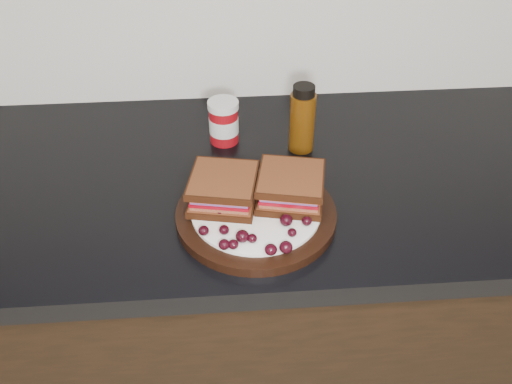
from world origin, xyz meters
TOP-DOWN VIEW (x-y plane):
  - base_cabinets at (0.00, 1.70)m, footprint 3.96×0.58m
  - countertop at (0.00, 1.70)m, footprint 3.98×0.60m
  - plate at (0.07, 1.57)m, footprint 0.28×0.28m
  - sandwich_left at (0.02, 1.60)m, footprint 0.13×0.13m
  - sandwich_right at (0.14, 1.59)m, footprint 0.13×0.13m
  - grape_0 at (-0.02, 1.51)m, footprint 0.02×0.02m
  - grape_1 at (0.02, 1.51)m, footprint 0.02×0.02m
  - grape_2 at (0.02, 1.48)m, footprint 0.02×0.02m
  - grape_3 at (0.03, 1.48)m, footprint 0.02×0.02m
  - grape_4 at (0.05, 1.49)m, footprint 0.02×0.02m
  - grape_5 at (0.06, 1.49)m, footprint 0.02×0.02m
  - grape_6 at (0.09, 1.46)m, footprint 0.02×0.02m
  - grape_7 at (0.11, 1.46)m, footprint 0.02×0.02m
  - grape_8 at (0.13, 1.50)m, footprint 0.02×0.02m
  - grape_9 at (0.12, 1.53)m, footprint 0.02×0.02m
  - grape_10 at (0.16, 1.52)m, footprint 0.02×0.02m
  - grape_11 at (0.15, 1.55)m, footprint 0.02×0.02m
  - grape_12 at (0.16, 1.55)m, footprint 0.02×0.02m
  - grape_13 at (0.16, 1.59)m, footprint 0.02×0.02m
  - grape_14 at (0.14, 1.60)m, footprint 0.02×0.02m
  - grape_15 at (0.12, 1.59)m, footprint 0.02×0.02m
  - grape_16 at (0.02, 1.63)m, footprint 0.02×0.02m
  - grape_17 at (0.02, 1.61)m, footprint 0.02×0.02m
  - grape_18 at (-0.02, 1.58)m, footprint 0.02×0.02m
  - grape_19 at (-0.01, 1.58)m, footprint 0.02×0.02m
  - grape_20 at (0.01, 1.55)m, footprint 0.02×0.02m
  - grape_21 at (0.02, 1.60)m, footprint 0.02×0.02m
  - grape_22 at (0.02, 1.59)m, footprint 0.02×0.02m
  - grape_23 at (-0.02, 1.58)m, footprint 0.02×0.02m
  - condiment_jar at (0.03, 1.82)m, footprint 0.06×0.06m
  - oil_bottle at (0.18, 1.78)m, footprint 0.06×0.06m

SIDE VIEW (x-z plane):
  - base_cabinets at x=0.00m, z-range 0.00..0.86m
  - countertop at x=0.00m, z-range 0.86..0.90m
  - plate at x=0.07m, z-range 0.90..0.92m
  - grape_14 at x=0.14m, z-range 0.92..0.94m
  - grape_8 at x=0.13m, z-range 0.92..0.94m
  - grape_12 at x=0.16m, z-range 0.92..0.94m
  - grape_11 at x=0.15m, z-range 0.92..0.94m
  - grape_5 at x=0.06m, z-range 0.92..0.94m
  - grape_15 at x=0.12m, z-range 0.92..0.94m
  - grape_20 at x=0.01m, z-range 0.92..0.94m
  - grape_3 at x=0.03m, z-range 0.92..0.94m
  - grape_1 at x=0.02m, z-range 0.92..0.94m
  - grape_10 at x=0.16m, z-range 0.92..0.94m
  - grape_13 at x=0.16m, z-range 0.92..0.94m
  - grape_0 at x=-0.02m, z-range 0.92..0.94m
  - grape_23 at x=-0.02m, z-range 0.92..0.94m
  - grape_22 at x=0.02m, z-range 0.92..0.94m
  - grape_21 at x=0.02m, z-range 0.92..0.94m
  - grape_2 at x=0.02m, z-range 0.92..0.94m
  - grape_18 at x=-0.02m, z-range 0.92..0.94m
  - grape_19 at x=-0.01m, z-range 0.92..0.94m
  - grape_6 at x=0.09m, z-range 0.92..0.94m
  - grape_17 at x=0.02m, z-range 0.92..0.94m
  - grape_16 at x=0.02m, z-range 0.92..0.94m
  - grape_7 at x=0.11m, z-range 0.92..0.94m
  - grape_9 at x=0.12m, z-range 0.92..0.94m
  - grape_4 at x=0.05m, z-range 0.92..0.94m
  - condiment_jar at x=0.03m, z-range 0.90..0.99m
  - sandwich_right at x=0.14m, z-range 0.92..0.98m
  - sandwich_left at x=0.02m, z-range 0.92..0.98m
  - oil_bottle at x=0.18m, z-range 0.90..1.04m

